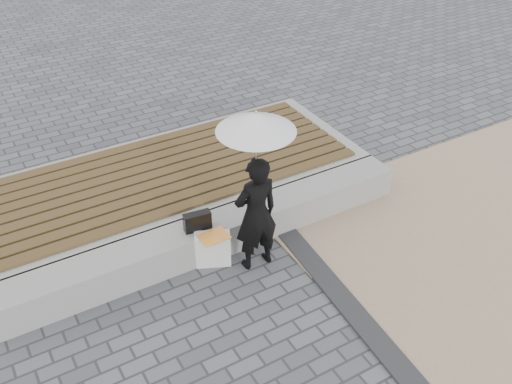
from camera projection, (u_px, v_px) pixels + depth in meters
ground at (287, 339)px, 5.76m from camera, size 80.00×80.00×0.00m
edging_band at (378, 342)px, 5.71m from camera, size 0.61×5.20×0.04m
seating_ledge at (214, 234)px, 6.78m from camera, size 5.00×0.45×0.40m
timber_platform at (173, 184)px, 7.62m from camera, size 5.00×2.00×0.40m
timber_decking at (171, 170)px, 7.50m from camera, size 4.60×1.80×0.04m
woman at (256, 214)px, 6.26m from camera, size 0.52×0.34×1.41m
parasol at (256, 122)px, 5.61m from camera, size 0.80×0.80×1.03m
handbag at (197, 221)px, 6.48m from camera, size 0.32×0.14×0.22m
canvas_tote at (213, 249)px, 6.55m from camera, size 0.43×0.32×0.42m
magazine at (214, 237)px, 6.39m from camera, size 0.33×0.24×0.01m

